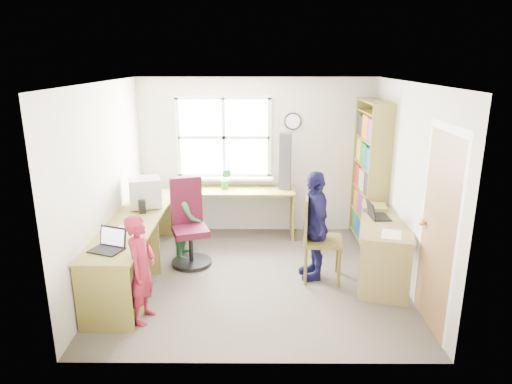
% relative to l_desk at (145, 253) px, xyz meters
% --- Properties ---
extents(room, '(3.64, 3.44, 2.44)m').
position_rel_l_desk_xyz_m(room, '(1.32, 0.38, 0.76)').
color(room, '#453F36').
rests_on(room, ground).
extents(l_desk, '(2.38, 2.95, 0.75)m').
position_rel_l_desk_xyz_m(l_desk, '(0.00, 0.00, 0.00)').
color(l_desk, olive).
rests_on(l_desk, ground).
extents(right_desk, '(0.90, 1.41, 0.75)m').
position_rel_l_desk_xyz_m(right_desk, '(2.89, 0.26, 0.09)').
color(right_desk, olive).
rests_on(right_desk, ground).
extents(bookshelf, '(0.30, 1.02, 2.10)m').
position_rel_l_desk_xyz_m(bookshelf, '(2.96, 1.47, 0.55)').
color(bookshelf, olive).
rests_on(bookshelf, ground).
extents(swivel_chair, '(0.68, 0.68, 1.15)m').
position_rel_l_desk_xyz_m(swivel_chair, '(0.41, 0.74, 0.04)').
color(swivel_chair, black).
rests_on(swivel_chair, ground).
extents(wooden_chair, '(0.52, 0.52, 1.07)m').
position_rel_l_desk_xyz_m(wooden_chair, '(2.05, 0.27, 0.13)').
color(wooden_chair, brown).
rests_on(wooden_chair, ground).
extents(crt_monitor, '(0.49, 0.46, 0.40)m').
position_rel_l_desk_xyz_m(crt_monitor, '(-0.17, 0.84, 0.50)').
color(crt_monitor, '#ADABB0').
rests_on(crt_monitor, l_desk).
extents(laptop_left, '(0.40, 0.36, 0.22)m').
position_rel_l_desk_xyz_m(laptop_left, '(-0.21, -0.57, 0.35)').
color(laptop_left, black).
rests_on(laptop_left, l_desk).
extents(laptop_right, '(0.27, 0.32, 0.21)m').
position_rel_l_desk_xyz_m(laptop_right, '(2.80, 0.42, 0.35)').
color(laptop_right, black).
rests_on(laptop_right, right_desk).
extents(speaker_a, '(0.11, 0.11, 0.17)m').
position_rel_l_desk_xyz_m(speaker_a, '(-0.15, 0.59, 0.38)').
color(speaker_a, black).
rests_on(speaker_a, l_desk).
extents(speaker_b, '(0.11, 0.11, 0.17)m').
position_rel_l_desk_xyz_m(speaker_b, '(-0.15, 1.10, 0.38)').
color(speaker_b, black).
rests_on(speaker_b, l_desk).
extents(cd_tower, '(0.19, 0.17, 0.86)m').
position_rel_l_desk_xyz_m(cd_tower, '(1.74, 1.75, 0.72)').
color(cd_tower, black).
rests_on(cd_tower, l_desk).
extents(game_box, '(0.36, 0.36, 0.06)m').
position_rel_l_desk_xyz_m(game_box, '(2.86, 0.75, 0.33)').
color(game_box, red).
rests_on(game_box, right_desk).
extents(paper_a, '(0.22, 0.30, 0.00)m').
position_rel_l_desk_xyz_m(paper_a, '(-0.20, -0.01, 0.30)').
color(paper_a, silver).
rests_on(paper_a, l_desk).
extents(paper_b, '(0.30, 0.36, 0.00)m').
position_rel_l_desk_xyz_m(paper_b, '(2.84, -0.15, 0.30)').
color(paper_b, silver).
rests_on(paper_b, right_desk).
extents(potted_plant, '(0.21, 0.18, 0.32)m').
position_rel_l_desk_xyz_m(potted_plant, '(0.84, 1.72, 0.45)').
color(potted_plant, '#32772F').
rests_on(potted_plant, l_desk).
extents(person_red, '(0.34, 0.46, 1.16)m').
position_rel_l_desk_xyz_m(person_red, '(0.13, -0.69, 0.12)').
color(person_red, maroon).
rests_on(person_red, ground).
extents(person_green, '(0.45, 0.57, 1.13)m').
position_rel_l_desk_xyz_m(person_green, '(0.36, 0.98, 0.11)').
color(person_green, '#2D7036').
rests_on(person_green, ground).
extents(person_navy, '(0.43, 0.84, 1.37)m').
position_rel_l_desk_xyz_m(person_navy, '(2.03, 0.32, 0.23)').
color(person_navy, '#151541').
rests_on(person_navy, ground).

